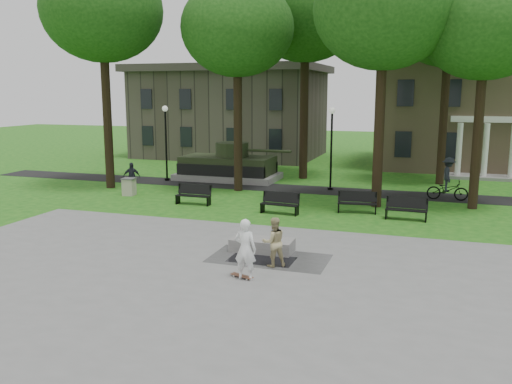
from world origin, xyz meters
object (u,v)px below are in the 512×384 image
concrete_block (262,245)px  trash_bin (129,187)px  cyclist (448,183)px  skateboarder (245,249)px  park_bench_0 (194,194)px  friend_watching (274,242)px

concrete_block → trash_bin: bearing=142.4°
concrete_block → cyclist: 13.54m
skateboarder → cyclist: bearing=-109.6°
concrete_block → cyclist: (6.37, 11.93, 0.67)m
concrete_block → skateboarder: skateboarder is taller
concrete_block → park_bench_0: size_ratio=1.22×
friend_watching → park_bench_0: size_ratio=0.90×
skateboarder → cyclist: 16.02m
concrete_block → cyclist: size_ratio=0.98×
park_bench_0 → trash_bin: bearing=166.0°
trash_bin → park_bench_0: bearing=-13.7°
concrete_block → trash_bin: size_ratio=2.29×
concrete_block → skateboarder: (0.40, -2.93, 0.71)m
friend_watching → skateboarder: bearing=39.8°
friend_watching → cyclist: 14.50m
concrete_block → skateboarder: bearing=-82.2°
skateboarder → friend_watching: bearing=-105.3°
concrete_block → cyclist: cyclist is taller
park_bench_0 → cyclist: bearing=22.8°
friend_watching → trash_bin: size_ratio=1.69×
skateboarder → park_bench_0: skateboarder is taller
trash_bin → concrete_block: bearing=-37.6°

